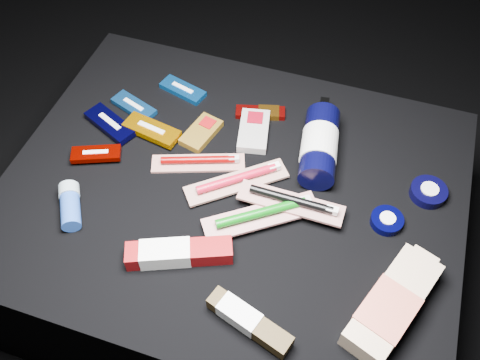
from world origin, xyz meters
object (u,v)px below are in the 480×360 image
(bodywash_bottle, at_px, (391,306))
(deodorant_stick, at_px, (70,205))
(lotion_bottle, at_px, (320,145))
(toothpaste_carton_red, at_px, (174,253))

(bodywash_bottle, bearing_deg, deodorant_stick, -160.46)
(bodywash_bottle, relative_size, deodorant_stick, 2.29)
(lotion_bottle, height_order, toothpaste_carton_red, lotion_bottle)
(bodywash_bottle, height_order, toothpaste_carton_red, bodywash_bottle)
(lotion_bottle, relative_size, bodywash_bottle, 1.01)
(lotion_bottle, distance_m, bodywash_bottle, 0.38)
(bodywash_bottle, bearing_deg, lotion_bottle, 144.09)
(deodorant_stick, bearing_deg, bodywash_bottle, -33.23)
(lotion_bottle, xyz_separation_m, bodywash_bottle, (0.21, -0.32, -0.01))
(toothpaste_carton_red, bearing_deg, bodywash_bottle, -19.67)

